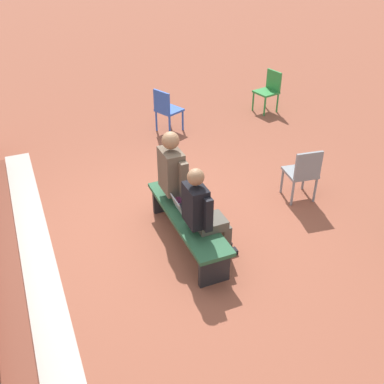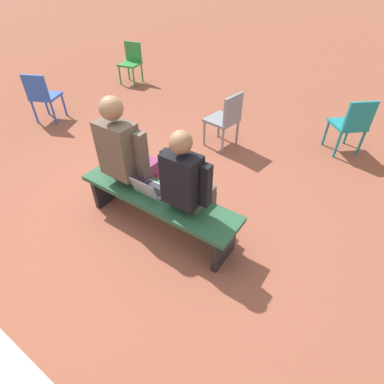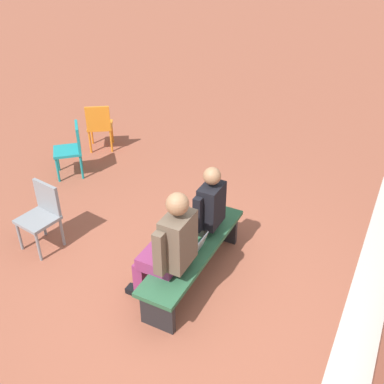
{
  "view_description": "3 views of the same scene",
  "coord_description": "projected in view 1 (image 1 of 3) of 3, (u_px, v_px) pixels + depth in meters",
  "views": [
    {
      "loc": [
        -4.63,
        1.56,
        3.69
      ],
      "look_at": [
        -0.63,
        -0.14,
        0.92
      ],
      "focal_mm": 42.0,
      "sensor_mm": 36.0,
      "label": 1
    },
    {
      "loc": [
        -2.02,
        1.56,
        2.38
      ],
      "look_at": [
        -0.89,
        -0.07,
        0.78
      ],
      "focal_mm": 28.0,
      "sensor_mm": 36.0,
      "label": 2
    },
    {
      "loc": [
        3.03,
        1.56,
        3.6
      ],
      "look_at": [
        -0.63,
        -0.31,
        1.0
      ],
      "focal_mm": 42.0,
      "sensor_mm": 36.0,
      "label": 3
    }
  ],
  "objects": [
    {
      "name": "ground_plane",
      "position": [
        165.0,
        228.0,
        6.1
      ],
      "size": [
        60.0,
        60.0,
        0.0
      ],
      "primitive_type": "plane",
      "color": "brown"
    },
    {
      "name": "concrete_strip",
      "position": [
        42.0,
        281.0,
        5.23
      ],
      "size": [
        6.85,
        0.4,
        0.01
      ],
      "primitive_type": "cube",
      "color": "#B7B2A8",
      "rests_on": "ground"
    },
    {
      "name": "bench",
      "position": [
        187.0,
        220.0,
        5.65
      ],
      "size": [
        1.8,
        0.44,
        0.45
      ],
      "color": "#285638",
      "rests_on": "ground"
    },
    {
      "name": "person_student",
      "position": [
        204.0,
        212.0,
        5.22
      ],
      "size": [
        0.51,
        0.64,
        1.28
      ],
      "color": "#4C473D",
      "rests_on": "ground"
    },
    {
      "name": "person_adult",
      "position": [
        180.0,
        177.0,
        5.8
      ],
      "size": [
        0.57,
        0.73,
        1.4
      ],
      "color": "#7F2D5B",
      "rests_on": "ground"
    },
    {
      "name": "laptop",
      "position": [
        184.0,
        208.0,
        5.63
      ],
      "size": [
        0.32,
        0.29,
        0.21
      ],
      "color": "#9EA0A5",
      "rests_on": "bench"
    },
    {
      "name": "plastic_chair_foreground",
      "position": [
        303.0,
        171.0,
        6.44
      ],
      "size": [
        0.47,
        0.47,
        0.84
      ],
      "color": "gray",
      "rests_on": "ground"
    },
    {
      "name": "plastic_chair_far_left",
      "position": [
        269.0,
        89.0,
        9.37
      ],
      "size": [
        0.5,
        0.5,
        0.84
      ],
      "color": "#2D893D",
      "rests_on": "ground"
    },
    {
      "name": "plastic_chair_mid_courtyard",
      "position": [
        166.0,
        108.0,
        8.46
      ],
      "size": [
        0.56,
        0.56,
        0.84
      ],
      "color": "#2D56B7",
      "rests_on": "ground"
    }
  ]
}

